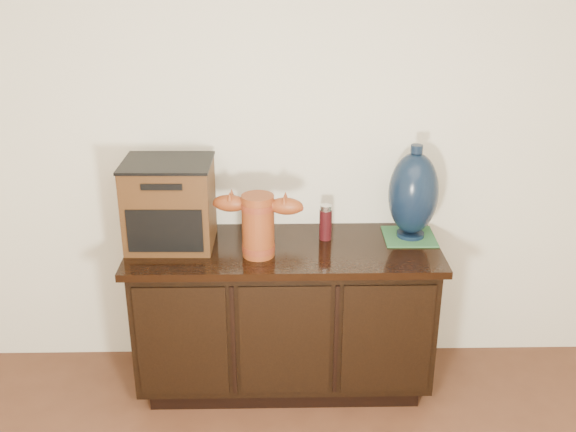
{
  "coord_description": "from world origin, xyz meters",
  "views": [
    {
      "loc": [
        -0.04,
        -0.63,
        2.1
      ],
      "look_at": [
        0.02,
        2.18,
        0.93
      ],
      "focal_mm": 42.0,
      "sensor_mm": 36.0,
      "label": 1
    }
  ],
  "objects_px": {
    "terracotta_vessel": "(258,222)",
    "spray_can": "(326,222)",
    "sideboard": "(284,315)",
    "lamp_base": "(413,194)",
    "tv_radio": "(170,204)"
  },
  "relations": [
    {
      "from": "lamp_base",
      "to": "spray_can",
      "type": "height_order",
      "value": "lamp_base"
    },
    {
      "from": "tv_radio",
      "to": "sideboard",
      "type": "bearing_deg",
      "value": -3.82
    },
    {
      "from": "sideboard",
      "to": "lamp_base",
      "type": "bearing_deg",
      "value": 8.9
    },
    {
      "from": "lamp_base",
      "to": "spray_can",
      "type": "xyz_separation_m",
      "value": [
        -0.41,
        -0.01,
        -0.14
      ]
    },
    {
      "from": "tv_radio",
      "to": "spray_can",
      "type": "distance_m",
      "value": 0.74
    },
    {
      "from": "sideboard",
      "to": "lamp_base",
      "type": "distance_m",
      "value": 0.86
    },
    {
      "from": "sideboard",
      "to": "tv_radio",
      "type": "distance_m",
      "value": 0.78
    },
    {
      "from": "tv_radio",
      "to": "lamp_base",
      "type": "relative_size",
      "value": 0.9
    },
    {
      "from": "tv_radio",
      "to": "spray_can",
      "type": "height_order",
      "value": "tv_radio"
    },
    {
      "from": "terracotta_vessel",
      "to": "spray_can",
      "type": "distance_m",
      "value": 0.37
    },
    {
      "from": "terracotta_vessel",
      "to": "spray_can",
      "type": "bearing_deg",
      "value": 37.95
    },
    {
      "from": "spray_can",
      "to": "terracotta_vessel",
      "type": "bearing_deg",
      "value": -151.32
    },
    {
      "from": "tv_radio",
      "to": "lamp_base",
      "type": "xyz_separation_m",
      "value": [
        1.14,
        0.05,
        0.02
      ]
    },
    {
      "from": "sideboard",
      "to": "terracotta_vessel",
      "type": "xyz_separation_m",
      "value": [
        -0.12,
        -0.09,
        0.53
      ]
    },
    {
      "from": "terracotta_vessel",
      "to": "tv_radio",
      "type": "relative_size",
      "value": 1.01
    }
  ]
}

